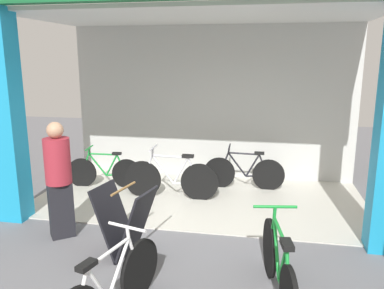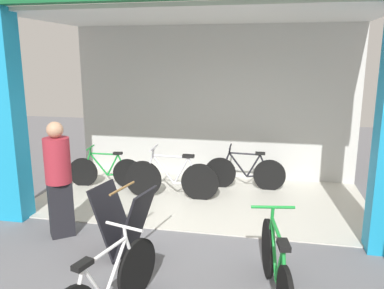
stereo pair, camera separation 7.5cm
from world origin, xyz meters
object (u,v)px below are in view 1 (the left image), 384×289
object	(u,v)px
bicycle_inside_2	(171,179)
sandwich_board_sign	(125,222)
bicycle_inside_1	(104,172)
bicycle_parked_0	(278,269)
bicycle_inside_0	(244,172)
pedestrian_1	(59,179)

from	to	relation	value
bicycle_inside_2	sandwich_board_sign	size ratio (longest dim) A/B	1.86
bicycle_inside_1	sandwich_board_sign	bearing A→B (deg)	-61.32
bicycle_inside_2	bicycle_parked_0	xyz separation A→B (m)	(1.80, -2.71, -0.00)
bicycle_inside_0	bicycle_parked_0	xyz separation A→B (m)	(0.55, -3.48, 0.04)
sandwich_board_sign	pedestrian_1	size ratio (longest dim) A/B	0.56
bicycle_inside_0	bicycle_parked_0	world-z (taller)	bicycle_parked_0
bicycle_parked_0	sandwich_board_sign	xyz separation A→B (m)	(-1.88, 0.61, 0.08)
bicycle_inside_1	sandwich_board_sign	size ratio (longest dim) A/B	1.58
bicycle_inside_1	bicycle_parked_0	world-z (taller)	bicycle_parked_0
bicycle_inside_1	bicycle_inside_2	size ratio (longest dim) A/B	0.85
bicycle_inside_0	bicycle_inside_2	size ratio (longest dim) A/B	0.90
bicycle_inside_1	pedestrian_1	xyz separation A→B (m)	(0.26, -2.08, 0.53)
bicycle_inside_0	bicycle_inside_2	xyz separation A→B (m)	(-1.25, -0.76, 0.04)
bicycle_parked_0	sandwich_board_sign	bearing A→B (deg)	161.90
bicycle_inside_1	bicycle_inside_0	bearing A→B (deg)	8.75
pedestrian_1	bicycle_inside_1	bearing A→B (deg)	97.06
bicycle_inside_0	pedestrian_1	bearing A→B (deg)	-133.99
bicycle_inside_0	pedestrian_1	distance (m)	3.50
bicycle_inside_0	sandwich_board_sign	xyz separation A→B (m)	(-1.32, -2.86, 0.12)
sandwich_board_sign	pedestrian_1	world-z (taller)	pedestrian_1
bicycle_inside_0	bicycle_parked_0	distance (m)	3.52
bicycle_inside_0	bicycle_inside_2	world-z (taller)	bicycle_inside_2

